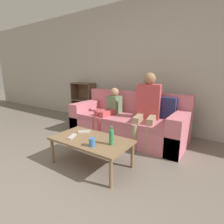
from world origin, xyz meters
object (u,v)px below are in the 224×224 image
Objects in this scene: person_adult at (148,104)px; bottle at (111,137)px; couch at (128,122)px; coffee_table at (91,141)px; tv_remote_0 at (84,132)px; bookshelf at (84,105)px; person_child at (109,109)px; cup_near at (92,142)px; tv_remote_1 at (72,136)px.

person_adult reaches higher than bottle.
coffee_table is (0.11, -1.18, 0.05)m from couch.
coffee_table is at bearing 17.75° from tv_remote_0.
person_child is (1.26, -0.66, 0.17)m from bookshelf.
couch is 1.37m from cup_near.
coffee_table is 4.54× the size of bottle.
bookshelf is 0.77× the size of person_adult.
bottle is at bearing 0.15° from coffee_table.
coffee_table is 0.34m from bottle.
tv_remote_0 is 0.90× the size of tv_remote_1.
person_adult is 6.75× the size of tv_remote_1.
bookshelf reaches higher than couch.
tv_remote_0 is (-0.53, -0.97, -0.30)m from person_adult.
person_child is (-0.73, -0.06, -0.16)m from person_adult.
coffee_table is 1.19m from person_adult.
bottle is (0.16, 0.16, 0.05)m from cup_near.
person_child is at bearing -158.26° from couch.
tv_remote_0 is at bearing -129.89° from person_adult.
cup_near is at bearing -107.39° from person_adult.
person_adult reaches higher than tv_remote_1.
tv_remote_0 is at bearing -46.98° from bookshelf.
cup_near is at bearing -45.06° from bookshelf.
tv_remote_0 and tv_remote_1 have the same top height.
person_adult reaches higher than person_child.
tv_remote_0 is at bearing 166.58° from bottle.
bottle reaches higher than coffee_table.
bookshelf is 2.15m from tv_remote_0.
bottle is at bearing 45.63° from cup_near.
person_child is at bearing 77.36° from tv_remote_1.
cup_near is 0.49m from tv_remote_0.
bottle is (0.32, 0.00, 0.13)m from coffee_table.
tv_remote_0 is (-0.13, -1.04, 0.10)m from couch.
person_adult is at bearing 83.95° from cup_near.
tv_remote_1 is (0.20, -1.14, -0.14)m from person_child.
person_adult is at bearing 43.54° from tv_remote_1.
bottle is (0.55, 0.10, 0.08)m from tv_remote_1.
person_child is 9.09× the size of cup_near.
couch is at bearing 109.73° from bottle.
couch reaches higher than bottle.
coffee_table is at bearing -179.85° from bottle.
person_child is at bearing 125.87° from bottle.
bottle is (0.02, -1.10, -0.21)m from person_adult.
tv_remote_1 is at bearing -50.89° from bookshelf.
cup_near is 0.40m from tv_remote_1.
couch is 2.06× the size of coffee_table.
bottle is (0.75, -1.04, -0.05)m from person_child.
bookshelf is 2.63m from cup_near.
couch is at bearing 101.18° from cup_near.
bottle reaches higher than tv_remote_1.
cup_near is at bearing -31.68° from tv_remote_1.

